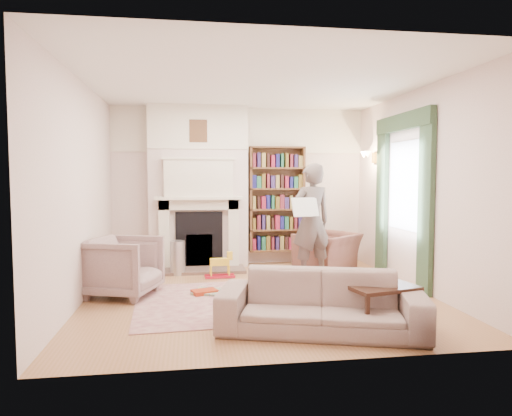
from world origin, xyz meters
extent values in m
plane|color=#996A3D|center=(0.00, 0.00, 0.00)|extent=(4.50, 4.50, 0.00)
plane|color=white|center=(0.00, 0.00, 2.80)|extent=(4.50, 4.50, 0.00)
plane|color=silver|center=(0.00, 2.25, 1.40)|extent=(4.50, 0.00, 4.50)
plane|color=silver|center=(0.00, -2.25, 1.40)|extent=(4.50, 0.00, 4.50)
plane|color=silver|center=(-2.25, 0.00, 1.40)|extent=(0.00, 4.50, 4.50)
plane|color=silver|center=(2.25, 0.00, 1.40)|extent=(0.00, 4.50, 4.50)
cube|color=silver|center=(-0.75, 2.08, 1.40)|extent=(1.70, 0.35, 2.80)
cube|color=silver|center=(-0.75, 1.79, 1.22)|extent=(1.47, 0.24, 0.05)
cube|color=black|center=(-0.75, 1.88, 0.50)|extent=(0.80, 0.06, 0.96)
cube|color=silver|center=(-0.75, 1.81, 1.55)|extent=(1.15, 0.18, 0.62)
cube|color=brown|center=(0.65, 2.12, 1.18)|extent=(1.00, 0.24, 1.85)
cube|color=silver|center=(2.23, 0.40, 1.45)|extent=(0.02, 0.90, 1.30)
cube|color=#2B4029|center=(2.20, -0.30, 1.20)|extent=(0.07, 0.32, 2.40)
cube|color=#2B4029|center=(2.20, 1.10, 1.20)|extent=(0.07, 0.32, 2.40)
cube|color=#2B4029|center=(2.19, 0.40, 2.38)|extent=(0.09, 1.70, 0.24)
cube|color=#C3AB94|center=(-0.23, -0.25, 0.01)|extent=(2.82, 2.23, 0.01)
imported|color=#52322B|center=(1.40, 1.45, 0.31)|extent=(1.27, 1.25, 0.62)
imported|color=#AC9C8E|center=(-1.78, 0.20, 0.39)|extent=(1.09, 1.08, 0.79)
imported|color=gray|center=(0.41, -1.51, 0.30)|extent=(2.22, 1.36, 0.61)
imported|color=#554944|center=(0.95, 0.85, 0.89)|extent=(0.73, 0.57, 1.78)
cube|color=silver|center=(0.80, 0.65, 1.13)|extent=(0.43, 0.22, 0.28)
cylinder|color=#B4B6BC|center=(-1.11, 1.42, 0.28)|extent=(0.32, 0.32, 0.55)
cube|color=#D4C94B|center=(-0.67, 0.17, 0.03)|extent=(0.48, 0.48, 0.03)
cube|color=#9D2C12|center=(-0.72, 0.11, 0.04)|extent=(0.38, 0.31, 0.05)
cube|color=red|center=(0.00, -0.51, 0.02)|extent=(0.29, 0.30, 0.02)
cube|color=red|center=(0.13, -0.38, 0.02)|extent=(0.28, 0.24, 0.02)
cube|color=red|center=(0.53, -0.37, 0.02)|extent=(0.27, 0.22, 0.02)
cube|color=red|center=(0.25, -0.37, 0.02)|extent=(0.30, 0.28, 0.02)
camera|label=1|loc=(-0.90, -5.94, 1.59)|focal=32.00mm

